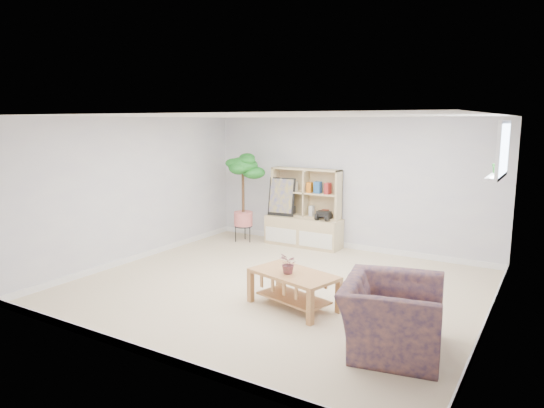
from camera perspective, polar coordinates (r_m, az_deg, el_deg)
The scene contains 14 objects.
floor at distance 7.02m, azimuth 0.70°, elevation -9.66°, with size 5.50×5.00×0.01m, color beige.
ceiling at distance 6.62m, azimuth 0.74°, elevation 10.33°, with size 5.50×5.00×0.01m, color white.
walls at distance 6.72m, azimuth 0.72°, elevation 0.04°, with size 5.51×5.01×2.40m.
baseboard at distance 7.00m, azimuth 0.70°, elevation -9.27°, with size 5.50×5.00×0.10m, color white, non-canonical shape.
window at distance 6.35m, azimuth 25.62°, elevation 5.80°, with size 0.10×0.98×0.68m, color silver, non-canonical shape.
window_sill at distance 6.38m, azimuth 24.87°, elevation 2.98°, with size 0.14×1.00×0.04m, color white.
storage_unit at distance 9.09m, azimuth 3.75°, elevation -0.44°, with size 1.46×0.49×1.46m, color tan, non-canonical shape.
poster at distance 9.21m, azimuth 1.15°, elevation 0.85°, with size 0.52×0.12×0.73m, color gold, non-canonical shape.
toy_truck at distance 8.87m, azimuth 6.11°, elevation -1.30°, with size 0.36×0.25×0.19m, color black, non-canonical shape.
coffee_table at distance 6.22m, azimuth 2.54°, elevation -10.05°, with size 1.10×0.60×0.45m, color tan, non-canonical shape.
table_plant at distance 6.07m, azimuth 1.97°, elevation -7.03°, with size 0.23×0.20×0.26m, color #1F652F.
floor_tree at distance 9.40m, azimuth -3.42°, elevation 0.71°, with size 0.63×0.63×1.72m, color #157123, non-canonical shape.
armchair at distance 5.22m, azimuth 13.92°, elevation -12.12°, with size 1.12×0.97×0.83m, color #1A1C43.
sill_plant at distance 6.51m, azimuth 25.11°, elevation 4.42°, with size 0.15×0.12×0.26m, color #157123.
Camera 1 is at (3.35, -5.71, 2.33)m, focal length 32.00 mm.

